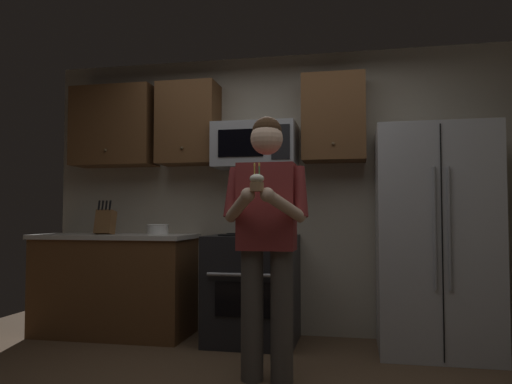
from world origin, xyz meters
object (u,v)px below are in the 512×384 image
Objects in this scene: oven_range at (253,288)px; person at (266,230)px; cupcake at (257,182)px; microwave at (255,146)px; knife_block at (105,222)px; bowl_large_white at (158,229)px; refrigerator at (435,239)px.

oven_range is 0.53× the size of person.
person is 10.13× the size of cupcake.
knife_block is (-1.38, -0.15, -0.69)m from microwave.
person is (1.68, -0.94, -0.04)m from knife_block.
knife_block is 2.12m from cupcake.
knife_block is at bearing -173.84° from microwave.
person is (1.20, -1.03, 0.03)m from bowl_large_white.
bowl_large_white is 1.58m from person.
bowl_large_white is at bearing -176.02° from microwave.
oven_range is at bearing 107.04° from person.
microwave reaches higher than bowl_large_white.
microwave is (0.00, 0.12, 1.26)m from oven_range.
bowl_large_white is (-0.90, -0.06, -0.75)m from microwave.
bowl_large_white is (-0.90, 0.06, 0.51)m from oven_range.
oven_range is 1.15m from person.
knife_block is at bearing -178.78° from oven_range.
bowl_large_white is 0.11× the size of person.
oven_range is at bearing -3.60° from bowl_large_white.
person is at bearing -40.60° from bowl_large_white.
knife_block is at bearing 179.81° from refrigerator.
oven_range is 5.36× the size of cupcake.
cupcake is at bearing -78.16° from microwave.
bowl_large_white is at bearing 177.71° from refrigerator.
refrigerator is 1.52m from person.
cupcake is at bearing -90.00° from person.
person is (0.30, -1.09, -0.72)m from microwave.
knife_block is 1.59× the size of bowl_large_white.
knife_block reaches higher than bowl_large_white.
oven_range is 0.52× the size of refrigerator.
cupcake is (1.68, -1.27, 0.26)m from knife_block.
person is at bearing -74.74° from microwave.
cupcake is at bearing -77.11° from oven_range.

